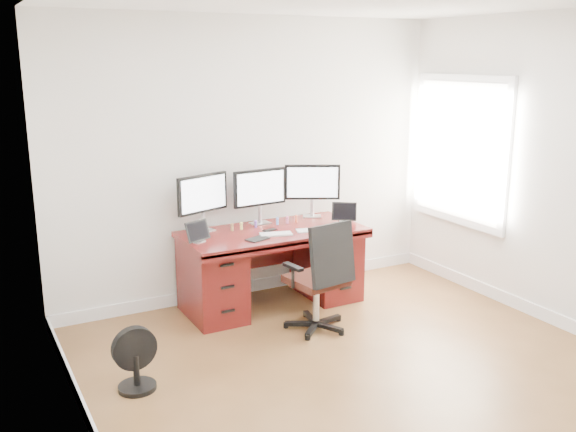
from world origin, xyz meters
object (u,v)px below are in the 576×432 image
desk (272,265)px  floor_fan (136,360)px  keyboard (276,234)px  office_chair (320,295)px  monitor_center (260,190)px

desk → floor_fan: bearing=-147.9°
desk → keyboard: (-0.05, -0.19, 0.36)m
desk → office_chair: office_chair is taller
monitor_center → keyboard: (-0.05, -0.43, -0.33)m
floor_fan → monitor_center: (1.58, 1.23, 0.86)m
office_chair → monitor_center: (-0.10, 0.96, 0.76)m
desk → monitor_center: size_ratio=3.08×
keyboard → office_chair: bearing=-58.9°
desk → floor_fan: (-1.58, -0.99, -0.17)m
desk → office_chair: (0.10, -0.73, -0.08)m
floor_fan → desk: bearing=28.7°
floor_fan → keyboard: keyboard is taller
desk → keyboard: keyboard is taller
monitor_center → keyboard: bearing=-100.6°
floor_fan → monitor_center: bearing=34.5°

